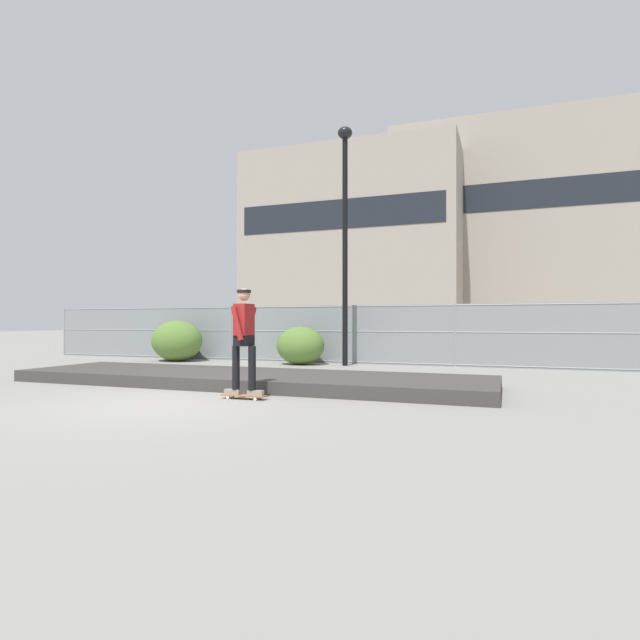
{
  "coord_description": "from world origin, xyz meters",
  "views": [
    {
      "loc": [
        5.18,
        -6.79,
        1.32
      ],
      "look_at": [
        1.38,
        3.55,
        1.36
      ],
      "focal_mm": 28.57,
      "sensor_mm": 36.0,
      "label": 1
    }
  ],
  "objects_px": {
    "skateboard": "(244,396)",
    "skater": "(244,334)",
    "street_lamp": "(345,218)",
    "parked_car_near": "(250,333)",
    "shrub_right": "(300,346)",
    "shrub_center": "(177,341)",
    "shrub_left": "(176,343)"
  },
  "relations": [
    {
      "from": "skateboard",
      "to": "shrub_left",
      "type": "xyz_separation_m",
      "value": [
        -6.43,
        6.95,
        0.52
      ]
    },
    {
      "from": "parked_car_near",
      "to": "shrub_right",
      "type": "distance_m",
      "value": 5.85
    },
    {
      "from": "skateboard",
      "to": "skater",
      "type": "height_order",
      "value": "skater"
    },
    {
      "from": "skateboard",
      "to": "shrub_center",
      "type": "xyz_separation_m",
      "value": [
        -6.16,
        6.62,
        0.62
      ]
    },
    {
      "from": "skateboard",
      "to": "street_lamp",
      "type": "distance_m",
      "value": 8.18
    },
    {
      "from": "skater",
      "to": "shrub_right",
      "type": "relative_size",
      "value": 1.2
    },
    {
      "from": "parked_car_near",
      "to": "shrub_left",
      "type": "height_order",
      "value": "parked_car_near"
    },
    {
      "from": "skateboard",
      "to": "parked_car_near",
      "type": "height_order",
      "value": "parked_car_near"
    },
    {
      "from": "skateboard",
      "to": "street_lamp",
      "type": "height_order",
      "value": "street_lamp"
    },
    {
      "from": "skater",
      "to": "shrub_left",
      "type": "distance_m",
      "value": 9.48
    },
    {
      "from": "skateboard",
      "to": "shrub_left",
      "type": "bearing_deg",
      "value": 132.75
    },
    {
      "from": "skater",
      "to": "shrub_left",
      "type": "height_order",
      "value": "skater"
    },
    {
      "from": "parked_car_near",
      "to": "shrub_right",
      "type": "xyz_separation_m",
      "value": [
        4.0,
        -4.27,
        -0.25
      ]
    },
    {
      "from": "street_lamp",
      "to": "parked_car_near",
      "type": "xyz_separation_m",
      "value": [
        -5.41,
        4.18,
        -3.61
      ]
    },
    {
      "from": "street_lamp",
      "to": "shrub_left",
      "type": "relative_size",
      "value": 4.78
    },
    {
      "from": "parked_car_near",
      "to": "skateboard",
      "type": "bearing_deg",
      "value": -62.52
    },
    {
      "from": "skater",
      "to": "street_lamp",
      "type": "distance_m",
      "value": 7.67
    },
    {
      "from": "skateboard",
      "to": "skater",
      "type": "distance_m",
      "value": 1.06
    },
    {
      "from": "parked_car_near",
      "to": "shrub_center",
      "type": "xyz_separation_m",
      "value": [
        -0.4,
        -4.45,
        -0.16
      ]
    },
    {
      "from": "street_lamp",
      "to": "shrub_left",
      "type": "height_order",
      "value": "street_lamp"
    },
    {
      "from": "shrub_center",
      "to": "shrub_right",
      "type": "distance_m",
      "value": 4.4
    },
    {
      "from": "street_lamp",
      "to": "shrub_right",
      "type": "xyz_separation_m",
      "value": [
        -1.42,
        -0.09,
        -3.86
      ]
    },
    {
      "from": "skater",
      "to": "shrub_left",
      "type": "relative_size",
      "value": 1.21
    },
    {
      "from": "street_lamp",
      "to": "skateboard",
      "type": "bearing_deg",
      "value": -87.13
    },
    {
      "from": "shrub_right",
      "to": "shrub_center",
      "type": "bearing_deg",
      "value": -177.55
    },
    {
      "from": "street_lamp",
      "to": "parked_car_near",
      "type": "height_order",
      "value": "street_lamp"
    },
    {
      "from": "shrub_center",
      "to": "shrub_right",
      "type": "relative_size",
      "value": 1.16
    },
    {
      "from": "skateboard",
      "to": "parked_car_near",
      "type": "bearing_deg",
      "value": 117.48
    },
    {
      "from": "skateboard",
      "to": "street_lamp",
      "type": "relative_size",
      "value": 0.11
    },
    {
      "from": "street_lamp",
      "to": "shrub_center",
      "type": "distance_m",
      "value": 6.93
    },
    {
      "from": "skateboard",
      "to": "street_lamp",
      "type": "xyz_separation_m",
      "value": [
        -0.35,
        6.9,
        4.39
      ]
    },
    {
      "from": "shrub_left",
      "to": "shrub_center",
      "type": "distance_m",
      "value": 0.43
    }
  ]
}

